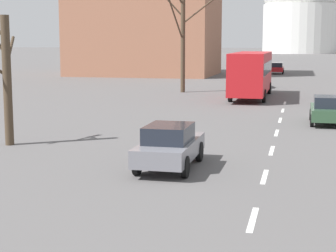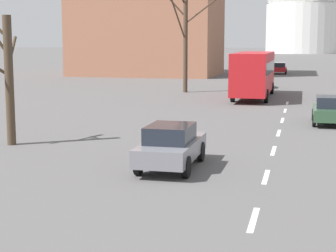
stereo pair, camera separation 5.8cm
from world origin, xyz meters
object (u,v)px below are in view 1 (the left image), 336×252
sedan_near_right (277,68)px  sedan_mid_centre (257,80)px  city_bus (251,71)px  sedan_far_left (170,145)px  sedan_near_left (329,110)px

sedan_near_right → sedan_mid_centre: bearing=-92.0°
sedan_near_right → city_bus: bearing=-90.9°
sedan_far_left → city_bus: bearing=88.7°
sedan_far_left → sedan_mid_centre: bearing=89.6°
city_bus → sedan_mid_centre: bearing=91.9°
sedan_near_left → sedan_near_right: (-4.69, 46.82, 0.03)m
sedan_near_right → sedan_near_left: bearing=-84.3°
sedan_far_left → city_bus: 25.17m
sedan_far_left → city_bus: city_bus is taller
sedan_mid_centre → sedan_far_left: size_ratio=1.01×
sedan_far_left → sedan_near_left: bearing=64.4°
sedan_mid_centre → sedan_near_right: bearing=88.0°
sedan_far_left → city_bus: (0.59, 25.13, 1.26)m
sedan_far_left → sedan_near_right: bearing=88.9°
sedan_near_left → sedan_mid_centre: (-5.52, 22.84, -0.02)m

